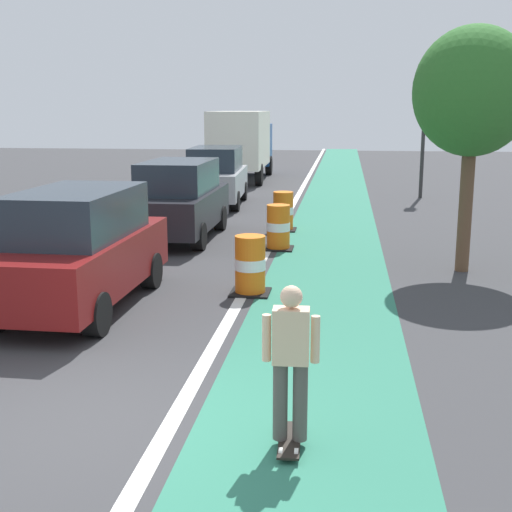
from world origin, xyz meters
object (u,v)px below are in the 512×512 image
at_px(traffic_light_corner, 425,105).
at_px(delivery_truck_down_block, 242,141).
at_px(traffic_barrel_mid, 278,228).
at_px(traffic_barrel_back, 283,212).
at_px(skateboarder_on_lane, 291,361).
at_px(parked_suv_third, 216,176).
at_px(parked_suv_nearest, 78,248).
at_px(parked_suv_second, 179,200).
at_px(traffic_barrel_front, 250,266).
at_px(street_tree_sidewalk, 473,93).

bearing_deg(traffic_light_corner, delivery_truck_down_block, 144.18).
height_order(traffic_barrel_mid, traffic_barrel_back, same).
height_order(skateboarder_on_lane, traffic_barrel_mid, skateboarder_on_lane).
relative_size(skateboarder_on_lane, parked_suv_third, 0.36).
xyz_separation_m(parked_suv_nearest, traffic_barrel_back, (2.77, 8.03, -0.50)).
bearing_deg(traffic_barrel_mid, skateboarder_on_lane, -83.74).
height_order(parked_suv_second, traffic_light_corner, traffic_light_corner).
distance_m(parked_suv_third, delivery_truck_down_block, 8.65).
xyz_separation_m(traffic_barrel_front, traffic_barrel_back, (-0.00, 6.78, 0.00)).
height_order(delivery_truck_down_block, street_tree_sidewalk, street_tree_sidewalk).
xyz_separation_m(traffic_light_corner, street_tree_sidewalk, (-0.40, -12.20, 0.17)).
relative_size(parked_suv_second, delivery_truck_down_block, 0.60).
relative_size(parked_suv_second, traffic_light_corner, 0.90).
xyz_separation_m(parked_suv_nearest, parked_suv_third, (-0.04, 12.84, 0.00)).
xyz_separation_m(skateboarder_on_lane, traffic_barrel_back, (-1.21, 12.54, -0.38)).
height_order(parked_suv_nearest, street_tree_sidewalk, street_tree_sidewalk).
xyz_separation_m(traffic_barrel_front, delivery_truck_down_block, (-3.18, 20.20, 1.31)).
bearing_deg(traffic_light_corner, traffic_barrel_mid, -113.14).
distance_m(traffic_barrel_front, traffic_light_corner, 15.58).
distance_m(parked_suv_second, traffic_barrel_mid, 2.95).
height_order(delivery_truck_down_block, traffic_light_corner, traffic_light_corner).
distance_m(traffic_light_corner, street_tree_sidewalk, 12.21).
bearing_deg(parked_suv_third, street_tree_sidewalk, -52.69).
xyz_separation_m(skateboarder_on_lane, traffic_barrel_mid, (-1.09, 9.89, -0.38)).
distance_m(skateboarder_on_lane, traffic_barrel_back, 12.60).
relative_size(traffic_barrel_front, street_tree_sidewalk, 0.22).
distance_m(parked_suv_nearest, delivery_truck_down_block, 21.46).
relative_size(parked_suv_second, parked_suv_third, 0.98).
distance_m(traffic_barrel_mid, delivery_truck_down_block, 16.45).
bearing_deg(traffic_barrel_mid, parked_suv_second, 158.81).
relative_size(delivery_truck_down_block, street_tree_sidewalk, 1.53).
distance_m(traffic_barrel_back, street_tree_sidewalk, 6.83).
height_order(parked_suv_third, street_tree_sidewalk, street_tree_sidewalk).
bearing_deg(traffic_barrel_front, parked_suv_second, 116.55).
xyz_separation_m(traffic_barrel_back, traffic_light_corner, (4.59, 7.81, 2.97)).
relative_size(parked_suv_second, street_tree_sidewalk, 0.92).
bearing_deg(delivery_truck_down_block, traffic_barrel_front, -81.07).
bearing_deg(traffic_barrel_front, traffic_barrel_back, 90.04).
height_order(skateboarder_on_lane, delivery_truck_down_block, delivery_truck_down_block).
bearing_deg(traffic_barrel_back, skateboarder_on_lane, -84.50).
relative_size(parked_suv_third, delivery_truck_down_block, 0.61).
relative_size(skateboarder_on_lane, traffic_barrel_mid, 1.55).
bearing_deg(traffic_barrel_front, street_tree_sidewalk, 29.70).
bearing_deg(parked_suv_third, traffic_light_corner, 22.08).
bearing_deg(traffic_barrel_front, skateboarder_on_lane, -78.20).
bearing_deg(parked_suv_second, traffic_barrel_back, 31.60).
bearing_deg(skateboarder_on_lane, traffic_barrel_mid, 96.26).
height_order(traffic_barrel_front, traffic_barrel_mid, same).
bearing_deg(traffic_barrel_mid, traffic_barrel_front, -91.62).
height_order(skateboarder_on_lane, parked_suv_second, parked_suv_second).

